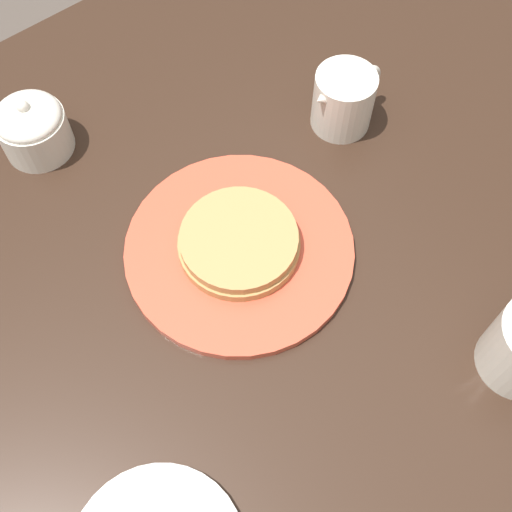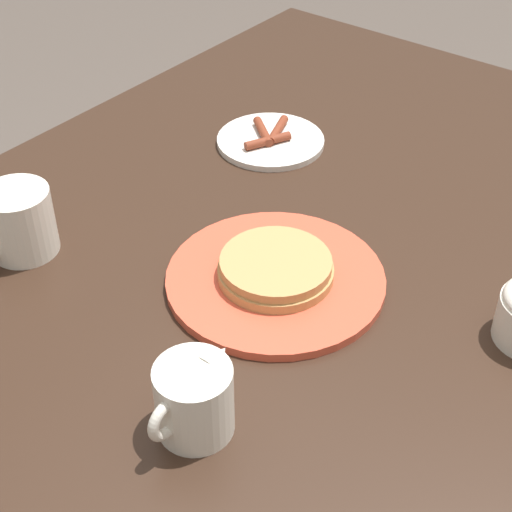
{
  "view_description": "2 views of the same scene",
  "coord_description": "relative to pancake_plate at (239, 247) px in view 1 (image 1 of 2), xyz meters",
  "views": [
    {
      "loc": [
        -0.19,
        -0.3,
        1.42
      ],
      "look_at": [
        0.04,
        -0.02,
        0.77
      ],
      "focal_mm": 45.0,
      "sensor_mm": 36.0,
      "label": 1
    },
    {
      "loc": [
        0.66,
        0.46,
        1.39
      ],
      "look_at": [
        0.04,
        -0.02,
        0.77
      ],
      "focal_mm": 55.0,
      "sensor_mm": 36.0,
      "label": 2
    }
  ],
  "objects": [
    {
      "name": "ground_plane",
      "position": [
        -0.04,
        -0.01,
        -0.75
      ],
      "size": [
        8.0,
        8.0,
        0.0
      ],
      "primitive_type": "plane",
      "color": "#51473F"
    },
    {
      "name": "dining_table",
      "position": [
        -0.04,
        -0.01,
        -0.11
      ],
      "size": [
        1.46,
        1.04,
        0.74
      ],
      "color": "#332116",
      "rests_on": "ground_plane"
    },
    {
      "name": "pancake_plate",
      "position": [
        0.0,
        0.0,
        0.0
      ],
      "size": [
        0.28,
        0.28,
        0.04
      ],
      "color": "#DB5138",
      "rests_on": "dining_table"
    },
    {
      "name": "creamer_pitcher",
      "position": [
        0.24,
        0.07,
        0.03
      ],
      "size": [
        0.12,
        0.08,
        0.09
      ],
      "color": "silver",
      "rests_on": "dining_table"
    },
    {
      "name": "sugar_bowl",
      "position": [
        -0.11,
        0.3,
        0.03
      ],
      "size": [
        0.09,
        0.09,
        0.09
      ],
      "color": "silver",
      "rests_on": "dining_table"
    }
  ]
}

